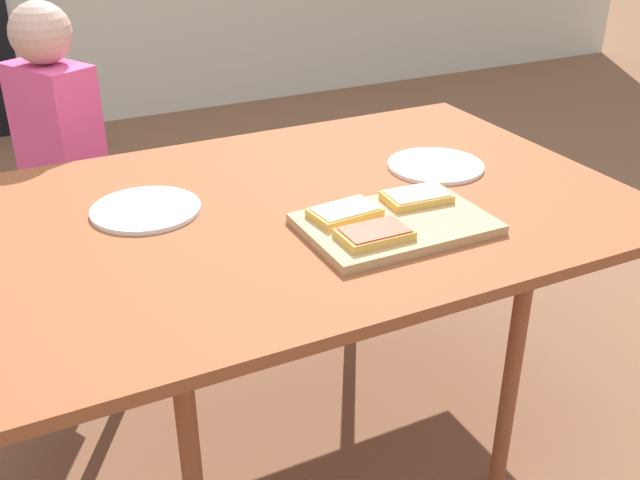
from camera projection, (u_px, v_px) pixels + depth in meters
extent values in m
plane|color=brown|center=(295.00, 442.00, 1.94)|extent=(16.00, 16.00, 0.00)
cube|color=brown|center=(290.00, 211.00, 1.63)|extent=(1.50, 0.97, 0.03)
cylinder|color=brown|center=(511.00, 381.00, 1.64)|extent=(0.04, 0.04, 0.66)
cylinder|color=brown|center=(107.00, 303.00, 1.93)|extent=(0.04, 0.04, 0.66)
cylinder|color=brown|center=(353.00, 245.00, 2.22)|extent=(0.04, 0.04, 0.66)
cube|color=tan|center=(395.00, 224.00, 1.52)|extent=(0.38, 0.25, 0.02)
cube|color=gold|center=(374.00, 234.00, 1.44)|extent=(0.14, 0.09, 0.02)
cube|color=red|center=(375.00, 230.00, 1.43)|extent=(0.13, 0.08, 0.00)
cube|color=gold|center=(345.00, 213.00, 1.53)|extent=(0.15, 0.10, 0.02)
cube|color=beige|center=(345.00, 208.00, 1.52)|extent=(0.13, 0.09, 0.00)
cube|color=gold|center=(417.00, 197.00, 1.60)|extent=(0.15, 0.10, 0.02)
cube|color=beige|center=(417.00, 193.00, 1.59)|extent=(0.13, 0.09, 0.00)
cylinder|color=white|center=(436.00, 166.00, 1.82)|extent=(0.24, 0.24, 0.01)
cylinder|color=white|center=(146.00, 209.00, 1.60)|extent=(0.24, 0.24, 0.01)
cylinder|color=navy|center=(67.00, 265.00, 2.30)|extent=(0.09, 0.09, 0.47)
cylinder|color=navy|center=(96.00, 278.00, 2.23)|extent=(0.09, 0.09, 0.47)
cube|color=#E54C8C|center=(58.00, 136.00, 2.07)|extent=(0.23, 0.28, 0.40)
sphere|color=tan|center=(41.00, 33.00, 1.94)|extent=(0.16, 0.16, 0.16)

